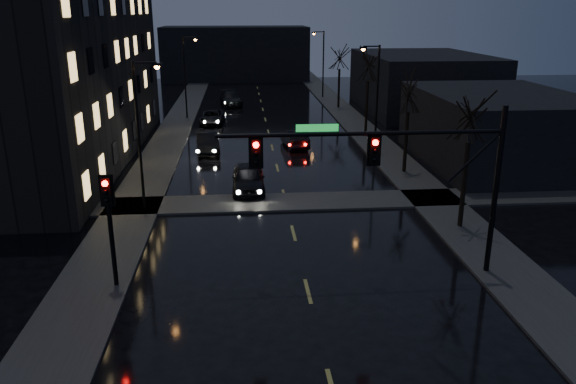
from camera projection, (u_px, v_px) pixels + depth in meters
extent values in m
cube|color=#2D2D2B|center=(168.00, 140.00, 46.73)|extent=(3.00, 140.00, 0.12)
cube|color=#2D2D2B|center=(369.00, 137.00, 48.09)|extent=(3.00, 140.00, 0.12)
cube|color=#2D2D2B|center=(286.00, 202.00, 31.78)|extent=(40.00, 3.00, 0.12)
cube|color=black|center=(40.00, 76.00, 39.51)|extent=(12.00, 30.00, 12.00)
cube|color=black|center=(497.00, 128.00, 39.37)|extent=(10.00, 14.00, 5.00)
cube|color=black|center=(421.00, 82.00, 60.18)|extent=(12.00, 18.00, 6.00)
cube|color=black|center=(235.00, 53.00, 86.69)|extent=(22.00, 10.00, 8.00)
cylinder|color=black|center=(495.00, 193.00, 22.32)|extent=(0.22, 0.22, 7.00)
cylinder|color=black|center=(362.00, 134.00, 21.11)|extent=(11.00, 0.16, 0.16)
cylinder|color=black|center=(475.00, 157.00, 21.78)|extent=(2.05, 0.10, 2.05)
cube|color=#0C591E|center=(317.00, 128.00, 20.89)|extent=(1.60, 0.04, 0.28)
cube|color=black|center=(256.00, 153.00, 20.99)|extent=(0.35, 0.28, 1.05)
sphere|color=#FF0705|center=(256.00, 145.00, 20.73)|extent=(0.22, 0.22, 0.22)
cube|color=black|center=(374.00, 150.00, 21.35)|extent=(0.35, 0.28, 1.05)
sphere|color=#FF0705|center=(375.00, 143.00, 21.09)|extent=(0.22, 0.22, 0.22)
cylinder|color=black|center=(111.00, 235.00, 21.51)|extent=(0.18, 0.18, 4.40)
cube|color=black|center=(107.00, 191.00, 20.95)|extent=(0.35, 0.28, 1.05)
sphere|color=#FF0705|center=(105.00, 184.00, 20.70)|extent=(0.22, 0.22, 0.22)
cylinder|color=black|center=(464.00, 186.00, 27.53)|extent=(0.24, 0.24, 4.40)
cylinder|color=black|center=(406.00, 143.00, 37.04)|extent=(0.24, 0.24, 4.12)
cylinder|color=black|center=(367.00, 108.00, 48.33)|extent=(0.24, 0.24, 4.68)
cylinder|color=black|center=(339.00, 89.00, 61.65)|extent=(0.24, 0.24, 4.29)
cylinder|color=black|center=(139.00, 138.00, 29.46)|extent=(0.16, 0.16, 8.00)
cylinder|color=black|center=(145.00, 63.00, 28.30)|extent=(1.20, 0.10, 0.10)
cube|color=black|center=(157.00, 65.00, 28.38)|extent=(0.50, 0.25, 0.15)
sphere|color=orange|center=(157.00, 67.00, 28.41)|extent=(0.28, 0.28, 0.28)
cylinder|color=black|center=(185.00, 79.00, 55.04)|extent=(0.16, 0.16, 8.00)
cylinder|color=black|center=(189.00, 37.00, 53.88)|extent=(1.20, 0.10, 0.10)
cube|color=black|center=(195.00, 38.00, 53.95)|extent=(0.50, 0.25, 0.15)
sphere|color=orange|center=(195.00, 40.00, 53.99)|extent=(0.28, 0.28, 0.28)
cylinder|color=black|center=(377.00, 100.00, 42.08)|extent=(0.16, 0.16, 8.00)
cylinder|color=black|center=(372.00, 46.00, 40.82)|extent=(1.20, 0.10, 0.10)
cube|color=black|center=(363.00, 48.00, 40.81)|extent=(0.50, 0.25, 0.15)
sphere|color=orange|center=(363.00, 49.00, 40.84)|extent=(0.28, 0.28, 0.28)
cylinder|color=black|center=(323.00, 65.00, 68.61)|extent=(0.16, 0.16, 8.00)
cylinder|color=black|center=(319.00, 32.00, 67.35)|extent=(1.20, 0.10, 0.10)
cube|color=black|center=(314.00, 33.00, 67.33)|extent=(0.50, 0.25, 0.15)
sphere|color=orange|center=(314.00, 34.00, 67.36)|extent=(0.28, 0.28, 0.28)
imported|color=black|center=(248.00, 178.00, 33.64)|extent=(1.92, 4.76, 1.62)
imported|color=black|center=(208.00, 143.00, 42.82)|extent=(2.08, 4.76, 1.52)
imported|color=black|center=(212.00, 117.00, 53.50)|extent=(2.45, 4.81, 1.30)
imported|color=black|center=(231.00, 98.00, 64.02)|extent=(2.85, 5.63, 1.57)
imported|color=black|center=(295.00, 138.00, 44.53)|extent=(2.04, 4.48, 1.42)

